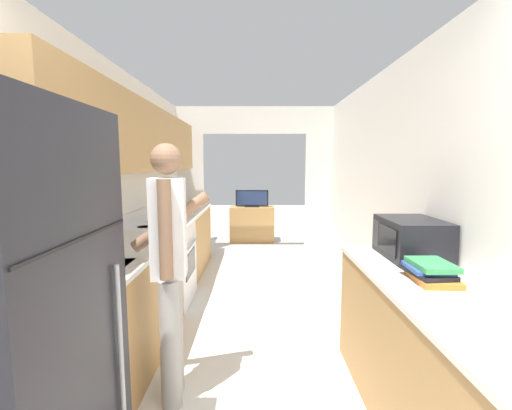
{
  "coord_description": "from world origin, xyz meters",
  "views": [
    {
      "loc": [
        0.03,
        -0.62,
        1.55
      ],
      "look_at": [
        0.01,
        2.93,
        1.12
      ],
      "focal_mm": 24.0,
      "sensor_mm": 36.0,
      "label": 1
    }
  ],
  "objects_px": {
    "person": "(171,266)",
    "knife": "(169,214)",
    "microwave": "(413,238)",
    "television": "(253,199)",
    "range_oven": "(164,263)",
    "book_stack": "(432,272)",
    "tv_cabinet": "(253,224)"
  },
  "relations": [
    {
      "from": "range_oven",
      "to": "microwave",
      "type": "bearing_deg",
      "value": -32.0
    },
    {
      "from": "microwave",
      "to": "television",
      "type": "relative_size",
      "value": 0.8
    },
    {
      "from": "range_oven",
      "to": "book_stack",
      "type": "height_order",
      "value": "range_oven"
    },
    {
      "from": "book_stack",
      "to": "knife",
      "type": "bearing_deg",
      "value": 130.66
    },
    {
      "from": "person",
      "to": "book_stack",
      "type": "bearing_deg",
      "value": -106.31
    },
    {
      "from": "microwave",
      "to": "knife",
      "type": "relative_size",
      "value": 1.55
    },
    {
      "from": "tv_cabinet",
      "to": "television",
      "type": "height_order",
      "value": "television"
    },
    {
      "from": "person",
      "to": "television",
      "type": "bearing_deg",
      "value": -13.15
    },
    {
      "from": "microwave",
      "to": "television",
      "type": "height_order",
      "value": "microwave"
    },
    {
      "from": "range_oven",
      "to": "television",
      "type": "relative_size",
      "value": 1.61
    },
    {
      "from": "book_stack",
      "to": "knife",
      "type": "height_order",
      "value": "book_stack"
    },
    {
      "from": "range_oven",
      "to": "microwave",
      "type": "height_order",
      "value": "microwave"
    },
    {
      "from": "microwave",
      "to": "person",
      "type": "bearing_deg",
      "value": -171.39
    },
    {
      "from": "book_stack",
      "to": "person",
      "type": "bearing_deg",
      "value": 170.94
    },
    {
      "from": "range_oven",
      "to": "television",
      "type": "height_order",
      "value": "same"
    },
    {
      "from": "knife",
      "to": "person",
      "type": "bearing_deg",
      "value": -47.46
    },
    {
      "from": "range_oven",
      "to": "book_stack",
      "type": "distance_m",
      "value": 2.78
    },
    {
      "from": "microwave",
      "to": "tv_cabinet",
      "type": "xyz_separation_m",
      "value": [
        -1.17,
        4.36,
        -0.68
      ]
    },
    {
      "from": "book_stack",
      "to": "television",
      "type": "relative_size",
      "value": 0.51
    },
    {
      "from": "range_oven",
      "to": "book_stack",
      "type": "bearing_deg",
      "value": -42.03
    },
    {
      "from": "microwave",
      "to": "book_stack",
      "type": "relative_size",
      "value": 1.58
    },
    {
      "from": "knife",
      "to": "range_oven",
      "type": "bearing_deg",
      "value": -53.84
    },
    {
      "from": "person",
      "to": "tv_cabinet",
      "type": "xyz_separation_m",
      "value": [
        0.47,
        4.6,
        -0.55
      ]
    },
    {
      "from": "tv_cabinet",
      "to": "television",
      "type": "relative_size",
      "value": 1.36
    },
    {
      "from": "tv_cabinet",
      "to": "television",
      "type": "distance_m",
      "value": 0.51
    },
    {
      "from": "range_oven",
      "to": "microwave",
      "type": "xyz_separation_m",
      "value": [
        2.14,
        -1.34,
        0.58
      ]
    },
    {
      "from": "range_oven",
      "to": "knife",
      "type": "height_order",
      "value": "range_oven"
    },
    {
      "from": "television",
      "to": "book_stack",
      "type": "bearing_deg",
      "value": -77.51
    },
    {
      "from": "person",
      "to": "knife",
      "type": "bearing_deg",
      "value": 7.52
    },
    {
      "from": "tv_cabinet",
      "to": "microwave",
      "type": "bearing_deg",
      "value": -74.93
    },
    {
      "from": "knife",
      "to": "television",
      "type": "bearing_deg",
      "value": 93.37
    },
    {
      "from": "television",
      "to": "knife",
      "type": "xyz_separation_m",
      "value": [
        -1.06,
        -2.33,
        0.04
      ]
    }
  ]
}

